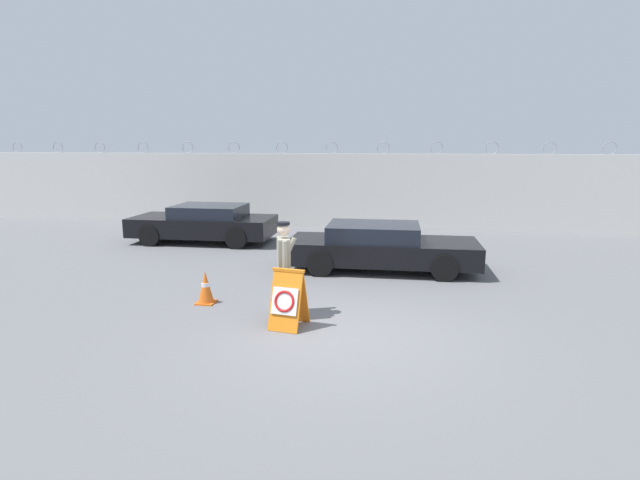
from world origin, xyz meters
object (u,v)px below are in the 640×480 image
object	(u,v)px
parked_car_front_coupe	(204,223)
parked_car_rear_sedan	(380,247)
barricade_sign	(288,299)
security_guard	(284,264)
traffic_cone_near	(206,287)

from	to	relation	value
parked_car_front_coupe	parked_car_rear_sedan	world-z (taller)	parked_car_front_coupe
barricade_sign	security_guard	distance (m)	0.74
security_guard	traffic_cone_near	xyz separation A→B (m)	(-1.76, 0.47, -0.67)
security_guard	parked_car_front_coupe	xyz separation A→B (m)	(-4.37, 6.54, -0.37)
security_guard	traffic_cone_near	bearing A→B (deg)	55.92
security_guard	parked_car_rear_sedan	size ratio (longest dim) A/B	0.37
barricade_sign	security_guard	world-z (taller)	security_guard
barricade_sign	parked_car_front_coupe	world-z (taller)	parked_car_front_coupe
parked_car_front_coupe	traffic_cone_near	bearing A→B (deg)	111.75
parked_car_rear_sedan	security_guard	bearing A→B (deg)	-113.56
parked_car_front_coupe	parked_car_rear_sedan	distance (m)	6.49
barricade_sign	parked_car_front_coupe	bearing A→B (deg)	131.73
traffic_cone_near	barricade_sign	bearing A→B (deg)	-26.98
parked_car_front_coupe	parked_car_rear_sedan	size ratio (longest dim) A/B	0.96
security_guard	traffic_cone_near	world-z (taller)	security_guard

